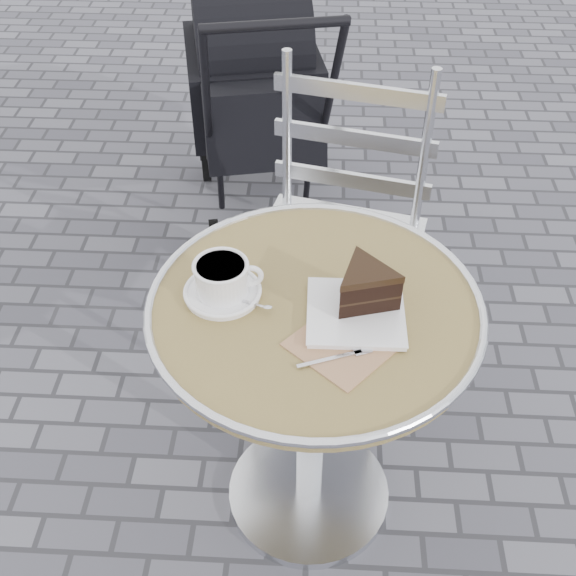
# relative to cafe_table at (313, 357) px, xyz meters

# --- Properties ---
(ground) EXTENTS (80.00, 80.00, 0.00)m
(ground) POSITION_rel_cafe_table_xyz_m (0.00, 0.00, -0.57)
(ground) COLOR slate
(ground) RESTS_ON ground
(cafe_table) EXTENTS (0.72, 0.72, 0.74)m
(cafe_table) POSITION_rel_cafe_table_xyz_m (0.00, 0.00, 0.00)
(cafe_table) COLOR silver
(cafe_table) RESTS_ON ground
(cappuccino_set) EXTENTS (0.18, 0.16, 0.08)m
(cappuccino_set) POSITION_rel_cafe_table_xyz_m (-0.20, 0.02, 0.20)
(cappuccino_set) COLOR white
(cappuccino_set) RESTS_ON cafe_table
(cake_plate_set) EXTENTS (0.26, 0.33, 0.11)m
(cake_plate_set) POSITION_rel_cafe_table_xyz_m (0.10, -0.01, 0.21)
(cake_plate_set) COLOR #A8785C
(cake_plate_set) RESTS_ON cafe_table
(bistro_chair) EXTENTS (0.54, 0.54, 1.00)m
(bistro_chair) POSITION_rel_cafe_table_xyz_m (0.07, 0.53, 0.05)
(bistro_chair) COLOR silver
(bistro_chair) RESTS_ON ground
(baby_stroller) EXTENTS (0.62, 1.04, 1.01)m
(baby_stroller) POSITION_rel_cafe_table_xyz_m (-0.25, 1.38, -0.11)
(baby_stroller) COLOR black
(baby_stroller) RESTS_ON ground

